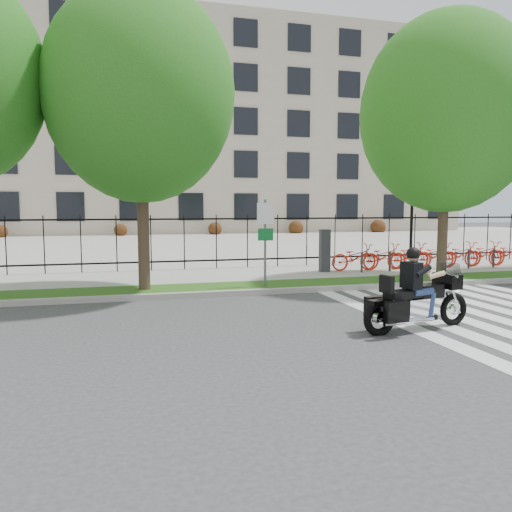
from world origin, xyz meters
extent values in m
plane|color=#323234|center=(0.00, 0.00, 0.00)|extent=(120.00, 120.00, 0.00)
cube|color=#9A9991|center=(0.00, 4.10, 0.07)|extent=(60.00, 0.20, 0.15)
cube|color=#204E13|center=(0.00, 4.95, 0.07)|extent=(60.00, 1.50, 0.15)
cube|color=gray|center=(0.00, 7.45, 0.07)|extent=(60.00, 3.50, 0.15)
cube|color=gray|center=(0.00, 25.00, 0.05)|extent=(80.00, 34.00, 0.10)
cube|color=#AFA38D|center=(0.00, 45.00, 10.00)|extent=(60.00, 20.00, 20.00)
cylinder|color=black|center=(10.00, 12.00, 2.00)|extent=(0.14, 0.14, 4.00)
cylinder|color=black|center=(10.00, 12.00, 3.90)|extent=(0.06, 0.70, 0.70)
sphere|color=white|center=(9.65, 12.00, 4.00)|extent=(0.36, 0.36, 0.36)
sphere|color=white|center=(10.35, 12.00, 4.00)|extent=(0.36, 0.36, 0.36)
cylinder|color=#32241B|center=(-2.83, 4.95, 2.04)|extent=(0.32, 0.32, 3.79)
ellipsoid|color=#195713|center=(-2.83, 4.95, 5.47)|extent=(5.10, 5.10, 5.86)
cylinder|color=#32241B|center=(6.70, 4.95, 1.96)|extent=(0.32, 0.32, 3.61)
ellipsoid|color=#195713|center=(6.70, 4.95, 5.41)|extent=(5.48, 5.48, 6.31)
cube|color=#2D2D33|center=(3.52, 7.20, 0.90)|extent=(0.35, 0.25, 1.50)
imported|color=red|center=(4.72, 7.20, 0.63)|extent=(1.84, 0.64, 0.97)
cylinder|color=#2D2D33|center=(4.72, 6.70, 0.50)|extent=(0.08, 0.08, 0.70)
imported|color=red|center=(5.82, 7.20, 0.63)|extent=(1.84, 0.64, 0.97)
cylinder|color=#2D2D33|center=(5.82, 6.70, 0.50)|extent=(0.08, 0.08, 0.70)
imported|color=red|center=(6.92, 7.20, 0.63)|extent=(1.84, 0.64, 0.97)
cylinder|color=#2D2D33|center=(6.92, 6.70, 0.50)|extent=(0.08, 0.08, 0.70)
imported|color=red|center=(8.02, 7.20, 0.63)|extent=(1.84, 0.64, 0.97)
cylinder|color=#2D2D33|center=(8.02, 6.70, 0.50)|extent=(0.08, 0.08, 0.70)
imported|color=red|center=(9.12, 7.20, 0.63)|extent=(1.84, 0.64, 0.97)
cylinder|color=#2D2D33|center=(9.12, 6.70, 0.50)|extent=(0.08, 0.08, 0.70)
imported|color=red|center=(10.22, 7.20, 0.63)|extent=(1.84, 0.64, 0.97)
cylinder|color=#2D2D33|center=(10.22, 6.70, 0.50)|extent=(0.08, 0.08, 0.70)
imported|color=red|center=(11.32, 7.20, 0.63)|extent=(1.84, 0.64, 0.97)
cylinder|color=#59595B|center=(0.58, 4.60, 1.40)|extent=(0.07, 0.07, 2.50)
cube|color=white|center=(0.58, 4.56, 2.25)|extent=(0.50, 0.03, 0.60)
cube|color=#0C6626|center=(0.58, 4.56, 1.65)|extent=(0.45, 0.03, 0.35)
torus|color=black|center=(3.14, -0.47, 0.34)|extent=(0.69, 0.24, 0.68)
torus|color=black|center=(1.29, -0.78, 0.34)|extent=(0.74, 0.27, 0.72)
cube|color=black|center=(2.95, -0.50, 0.94)|extent=(0.38, 0.59, 0.30)
cube|color=#26262B|center=(3.02, -0.49, 1.17)|extent=(0.23, 0.51, 0.30)
cube|color=silver|center=(2.17, -0.63, 0.44)|extent=(0.64, 0.43, 0.40)
cube|color=black|center=(2.46, -0.59, 0.77)|extent=(0.59, 0.42, 0.26)
cube|color=black|center=(1.83, -0.69, 0.75)|extent=(0.74, 0.47, 0.14)
cube|color=black|center=(1.44, -0.76, 0.97)|extent=(0.15, 0.35, 0.34)
cube|color=black|center=(1.49, -1.05, 0.49)|extent=(0.51, 0.24, 0.40)
cube|color=black|center=(1.39, -0.46, 0.49)|extent=(0.51, 0.24, 0.40)
cube|color=black|center=(2.02, -0.66, 1.11)|extent=(0.30, 0.43, 0.51)
sphere|color=tan|center=(2.05, -0.65, 1.48)|extent=(0.23, 0.23, 0.23)
sphere|color=black|center=(2.05, -0.65, 1.52)|extent=(0.27, 0.27, 0.27)
camera|label=1|loc=(-3.38, -9.15, 2.42)|focal=35.00mm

